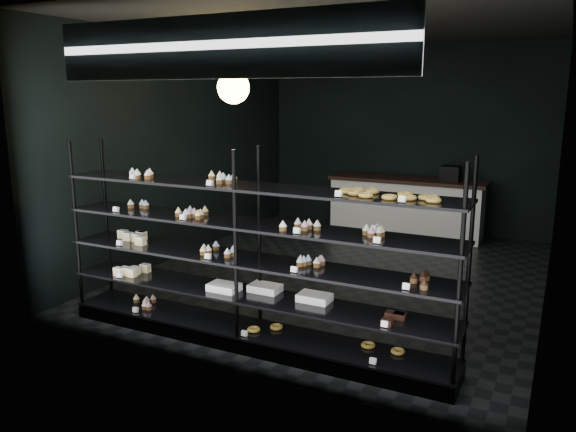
% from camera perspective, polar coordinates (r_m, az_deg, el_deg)
% --- Properties ---
extents(room, '(5.01, 6.01, 3.20)m').
position_cam_1_polar(room, '(7.34, 5.77, 6.13)').
color(room, black).
rests_on(room, ground).
extents(display_shelf, '(4.00, 0.50, 1.91)m').
position_cam_1_polar(display_shelf, '(5.40, -4.19, -6.69)').
color(display_shelf, black).
rests_on(display_shelf, room).
extents(signage, '(3.30, 0.05, 0.50)m').
position_cam_1_polar(signage, '(4.69, -7.25, 16.70)').
color(signage, '#0D1842').
rests_on(signage, room).
extents(pendant_lamp, '(0.36, 0.36, 0.91)m').
position_cam_1_polar(pendant_lamp, '(6.38, -5.58, 12.86)').
color(pendant_lamp, black).
rests_on(pendant_lamp, room).
extents(service_counter, '(2.63, 0.65, 1.23)m').
position_cam_1_polar(service_counter, '(9.81, 11.94, 1.00)').
color(service_counter, silver).
rests_on(service_counter, room).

